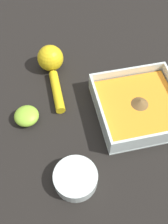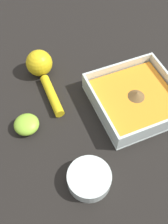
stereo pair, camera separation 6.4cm
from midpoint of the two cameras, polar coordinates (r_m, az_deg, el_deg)
ground_plane at (r=0.68m, az=10.20°, el=-0.08°), size 4.00×4.00×0.00m
square_dish at (r=0.68m, az=14.49°, el=0.88°), size 0.21×0.21×0.05m
spice_bowl at (r=0.57m, az=1.44°, el=-14.52°), size 0.09×0.09×0.03m
lemon_squeezer at (r=0.74m, az=-4.63°, el=10.35°), size 0.20×0.07×0.07m
lemon_half at (r=0.65m, az=-9.70°, el=-1.05°), size 0.06×0.06×0.03m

